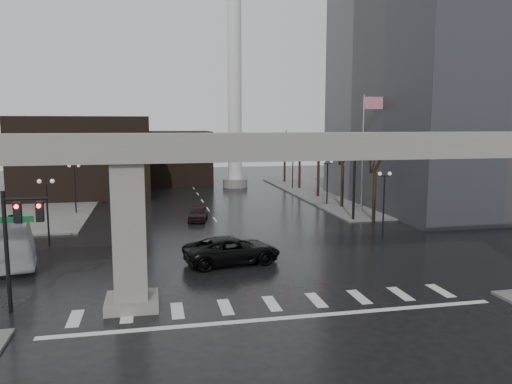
% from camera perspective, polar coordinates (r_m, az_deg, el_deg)
% --- Properties ---
extents(ground, '(160.00, 160.00, 0.00)m').
position_cam_1_polar(ground, '(27.15, 1.30, -11.90)').
color(ground, black).
rests_on(ground, ground).
extents(sidewalk_ne, '(28.00, 36.00, 0.15)m').
position_cam_1_polar(sidewalk_ne, '(69.31, 15.57, 0.01)').
color(sidewalk_ne, slate).
rests_on(sidewalk_ne, ground).
extents(elevated_guideway, '(48.00, 2.60, 8.70)m').
position_cam_1_polar(elevated_guideway, '(25.98, 4.07, 2.76)').
color(elevated_guideway, gray).
rests_on(elevated_guideway, ground).
extents(office_tower, '(22.00, 26.00, 42.00)m').
position_cam_1_polar(office_tower, '(62.25, 22.50, 18.22)').
color(office_tower, slate).
rests_on(office_tower, ground).
extents(building_far_left, '(16.00, 14.00, 10.00)m').
position_cam_1_polar(building_far_left, '(67.49, -18.86, 3.88)').
color(building_far_left, black).
rests_on(building_far_left, ground).
extents(building_far_mid, '(10.00, 10.00, 8.00)m').
position_cam_1_polar(building_far_mid, '(77.14, -9.04, 3.90)').
color(building_far_mid, black).
rests_on(building_far_mid, ground).
extents(smokestack, '(3.60, 3.60, 30.00)m').
position_cam_1_polar(smokestack, '(71.98, -2.46, 11.16)').
color(smokestack, silver).
rests_on(smokestack, ground).
extents(signal_mast_arm, '(12.12, 0.43, 8.00)m').
position_cam_1_polar(signal_mast_arm, '(46.25, 6.87, 3.64)').
color(signal_mast_arm, black).
rests_on(signal_mast_arm, ground).
extents(signal_left_pole, '(2.30, 0.30, 6.00)m').
position_cam_1_polar(signal_left_pole, '(26.66, -25.59, -3.97)').
color(signal_left_pole, black).
rests_on(signal_left_pole, ground).
extents(flagpole_assembly, '(2.06, 0.12, 12.00)m').
position_cam_1_polar(flagpole_assembly, '(51.45, 12.44, 5.83)').
color(flagpole_assembly, silver).
rests_on(flagpole_assembly, ground).
extents(lamp_right_0, '(1.22, 0.32, 5.11)m').
position_cam_1_polar(lamp_right_0, '(43.80, 14.44, 0.12)').
color(lamp_right_0, black).
rests_on(lamp_right_0, ground).
extents(lamp_right_1, '(1.22, 0.32, 5.11)m').
position_cam_1_polar(lamp_right_1, '(56.60, 8.16, 1.98)').
color(lamp_right_1, black).
rests_on(lamp_right_1, ground).
extents(lamp_right_2, '(1.22, 0.32, 5.11)m').
position_cam_1_polar(lamp_right_2, '(69.85, 4.22, 3.14)').
color(lamp_right_2, black).
rests_on(lamp_right_2, ground).
extents(lamp_left_0, '(1.22, 0.32, 5.11)m').
position_cam_1_polar(lamp_left_0, '(40.02, -22.79, -0.96)').
color(lamp_left_0, black).
rests_on(lamp_left_0, ground).
extents(lamp_left_1, '(1.22, 0.32, 5.11)m').
position_cam_1_polar(lamp_left_1, '(53.72, -20.02, 1.28)').
color(lamp_left_1, black).
rests_on(lamp_left_1, ground).
extents(lamp_left_2, '(1.22, 0.32, 5.11)m').
position_cam_1_polar(lamp_left_2, '(67.55, -18.38, 2.60)').
color(lamp_left_2, black).
rests_on(lamp_left_2, ground).
extents(tree_right_0, '(1.09, 1.58, 7.50)m').
position_cam_1_polar(tree_right_0, '(47.92, 13.39, -0.03)').
color(tree_right_0, black).
rests_on(tree_right_0, ground).
extents(tree_right_1, '(1.09, 1.61, 7.67)m').
position_cam_1_polar(tree_right_1, '(55.19, 9.86, 1.15)').
color(tree_right_1, black).
rests_on(tree_right_1, ground).
extents(tree_right_2, '(1.10, 1.63, 7.85)m').
position_cam_1_polar(tree_right_2, '(62.63, 7.15, 2.05)').
color(tree_right_2, black).
rests_on(tree_right_2, ground).
extents(tree_right_3, '(1.11, 1.66, 8.02)m').
position_cam_1_polar(tree_right_3, '(70.20, 5.03, 2.75)').
color(tree_right_3, black).
rests_on(tree_right_3, ground).
extents(tree_right_4, '(1.12, 1.69, 8.19)m').
position_cam_1_polar(tree_right_4, '(77.86, 3.31, 3.31)').
color(tree_right_4, black).
rests_on(tree_right_4, ground).
extents(pickup_truck, '(6.78, 3.94, 1.78)m').
position_cam_1_polar(pickup_truck, '(33.12, -2.74, -6.65)').
color(pickup_truck, black).
rests_on(pickup_truck, ground).
extents(far_car, '(2.39, 4.28, 1.37)m').
position_cam_1_polar(far_car, '(47.74, -6.64, -2.45)').
color(far_car, black).
rests_on(far_car, ground).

